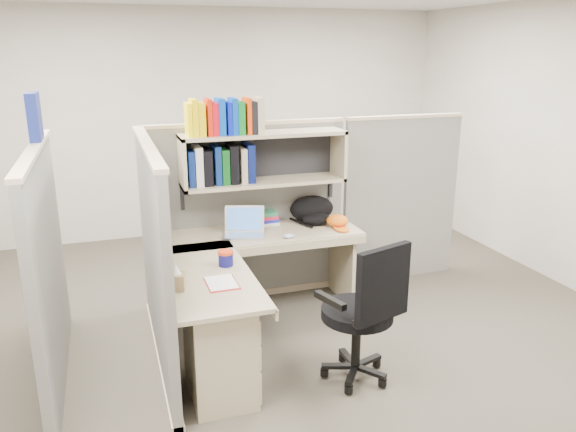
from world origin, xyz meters
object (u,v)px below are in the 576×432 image
object	(u,v)px
backpack	(314,210)
snack_canister	(226,258)
laptop	(244,222)
task_chair	(361,333)
desk	(234,314)

from	to	relation	value
backpack	snack_canister	world-z (taller)	backpack
laptop	task_chair	world-z (taller)	task_chair
desk	task_chair	world-z (taller)	task_chair
laptop	desk	bearing A→B (deg)	-90.99
task_chair	snack_canister	bearing A→B (deg)	142.15
desk	snack_canister	distance (m)	0.40
task_chair	backpack	bearing A→B (deg)	82.76
backpack	snack_canister	distance (m)	1.24
snack_canister	desk	bearing A→B (deg)	-88.24
desk	backpack	size ratio (longest dim) A/B	4.35
task_chair	desk	bearing A→B (deg)	152.08
snack_canister	task_chair	bearing A→B (deg)	-37.85
desk	backpack	xyz separation A→B (m)	(0.96, 0.97, 0.41)
snack_canister	laptop	bearing A→B (deg)	64.86
task_chair	laptop	bearing A→B (deg)	112.74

